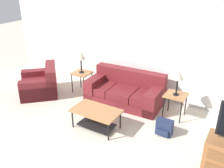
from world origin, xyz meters
TOP-DOWN VIEW (x-y plane):
  - wall_back at (0.00, 4.02)m, footprint 8.80×0.06m
  - couch at (-0.08, 3.34)m, footprint 1.97×1.02m
  - armchair at (-2.34, 2.59)m, footprint 1.43×1.44m
  - coffee_table at (-0.05, 1.96)m, footprint 1.04×0.62m
  - side_table_left at (-1.41, 3.27)m, footprint 0.49×0.48m
  - side_table_right at (1.27, 3.27)m, footprint 0.49×0.48m
  - table_lamp_left at (-1.41, 3.27)m, footprint 0.24×0.24m
  - table_lamp_right at (1.27, 3.27)m, footprint 0.24×0.24m
  - backpack at (1.31, 2.49)m, footprint 0.34×0.27m

SIDE VIEW (x-z plane):
  - backpack at x=1.31m, z-range 0.00..0.34m
  - armchair at x=-2.34m, z-range -0.12..0.68m
  - couch at x=-0.08m, z-range -0.12..0.70m
  - coffee_table at x=-0.05m, z-range 0.11..0.55m
  - side_table_left at x=-1.41m, z-range 0.23..0.81m
  - side_table_right at x=1.27m, z-range 0.23..0.81m
  - table_lamp_left at x=-1.41m, z-range 0.76..1.37m
  - table_lamp_right at x=1.27m, z-range 0.76..1.37m
  - wall_back at x=0.00m, z-range 0.00..2.60m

